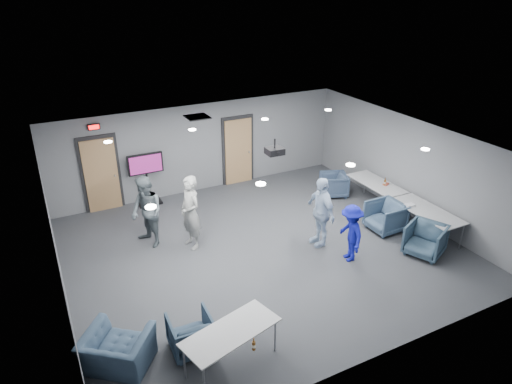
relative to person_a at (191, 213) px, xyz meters
name	(u,v)px	position (x,y,z in m)	size (l,w,h in m)	color
floor	(262,249)	(1.46, -0.93, -0.93)	(9.00, 9.00, 0.00)	#35373C
ceiling	(263,145)	(1.46, -0.93, 1.77)	(9.00, 9.00, 0.00)	silver
wall_back	(201,148)	(1.46, 3.07, 0.42)	(9.00, 0.02, 2.70)	slate
wall_front	(378,297)	(1.46, -4.93, 0.42)	(9.00, 0.02, 2.70)	slate
wall_left	(56,247)	(-3.04, -0.93, 0.42)	(0.02, 8.00, 2.70)	slate
wall_right	(408,167)	(5.96, -0.93, 0.42)	(0.02, 8.00, 2.70)	slate
door_left	(101,175)	(-1.54, 3.02, 0.14)	(1.06, 0.17, 2.24)	black
door_right	(238,151)	(2.66, 3.02, 0.14)	(1.06, 0.17, 2.24)	black
exit_sign	(94,127)	(-1.54, 3.00, 1.52)	(0.32, 0.08, 0.16)	black
hvac_diffuser	(197,117)	(0.96, 1.87, 1.76)	(0.60, 0.60, 0.03)	black
downlights	(263,145)	(1.46, -0.93, 1.76)	(6.18, 3.78, 0.02)	white
person_a	(191,213)	(0.00, 0.00, 0.00)	(0.68, 0.44, 1.86)	gray
person_b	(147,212)	(-0.92, 0.56, -0.03)	(0.87, 0.68, 1.79)	slate
person_c	(321,212)	(2.85, -1.31, -0.04)	(1.04, 0.43, 1.78)	silver
person_d	(351,233)	(3.08, -2.22, -0.23)	(0.91, 0.52, 1.40)	navy
chair_right_a	(334,185)	(4.81, 0.81, -0.58)	(0.75, 0.77, 0.70)	#35455D
chair_right_b	(385,217)	(4.76, -1.54, -0.54)	(0.84, 0.86, 0.78)	#3C5168
chair_right_c	(425,240)	(4.81, -2.86, -0.54)	(0.83, 0.85, 0.78)	#364C5E
chair_front_a	(191,333)	(-1.20, -3.27, -0.58)	(0.74, 0.76, 0.69)	#324457
chair_front_b	(118,351)	(-2.44, -3.10, -0.58)	(1.07, 0.93, 0.69)	#3D526A
table_right_a	(377,184)	(5.46, -0.33, -0.24)	(0.75, 1.81, 0.73)	#B4B7B9
table_right_b	(427,212)	(5.46, -2.23, -0.24)	(0.79, 1.90, 0.73)	#B4B7B9
table_front_left	(231,333)	(-0.71, -3.93, -0.25)	(1.82, 1.12, 0.73)	#B4B7B9
bottle_front	(254,345)	(-0.56, -4.48, -0.11)	(0.06, 0.06, 0.23)	#5C350F
bottle_right	(385,183)	(5.54, -0.56, -0.11)	(0.06, 0.06, 0.24)	#5C350F
snack_box	(386,184)	(5.61, -0.54, -0.18)	(0.18, 0.12, 0.04)	#B8432E
wrapper	(410,205)	(5.23, -1.85, -0.17)	(0.24, 0.16, 0.05)	silver
tv_stand	(147,176)	(-0.33, 2.82, -0.05)	(1.01, 0.48, 1.54)	black
projector	(275,151)	(1.90, -0.68, 1.47)	(0.40, 0.38, 0.37)	black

